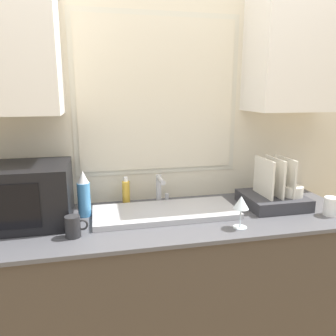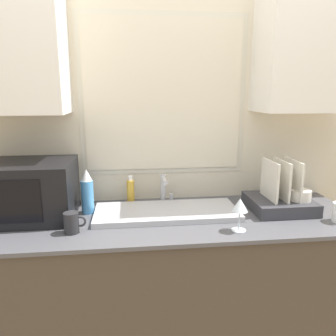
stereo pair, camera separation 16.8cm
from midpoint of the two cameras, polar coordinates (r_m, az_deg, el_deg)
countertop at (r=2.01m, az=-2.32°, el=-20.84°), size 2.08×0.68×0.92m
wall_back at (r=1.98m, az=-4.21°, el=8.39°), size 6.00×0.38×2.60m
sink_basin at (r=1.82m, az=-3.13°, el=-7.73°), size 0.78×0.32×0.03m
faucet at (r=1.95m, az=-3.83°, el=-3.44°), size 0.08×0.15×0.18m
microwave at (r=1.86m, az=-26.72°, el=-4.20°), size 0.49×0.39×0.30m
dish_rack at (r=2.01m, az=15.82°, el=-4.67°), size 0.34×0.32×0.29m
spray_bottle at (r=1.85m, az=-17.01°, el=-4.50°), size 0.07×0.07×0.25m
soap_bottle at (r=1.98m, az=-9.75°, el=-4.26°), size 0.05×0.05×0.17m
mug_near_sink at (r=1.63m, az=-19.09°, el=-9.67°), size 0.11×0.07×0.10m
wine_glass at (r=1.64m, az=9.75°, el=-6.21°), size 0.08×0.08×0.17m
mug_by_rack at (r=1.98m, az=24.49°, el=-6.13°), size 0.12×0.08×0.10m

